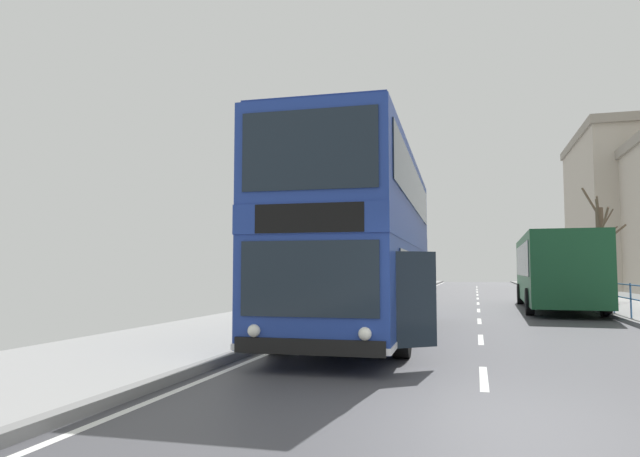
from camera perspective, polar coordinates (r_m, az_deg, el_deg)
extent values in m
cube|color=#434348|center=(6.44, 16.58, -18.74)|extent=(8.40, 140.00, 0.06)
cube|color=silver|center=(8.97, 16.25, -14.32)|extent=(0.12, 2.00, 0.00)
cube|color=silver|center=(13.72, 15.97, -10.74)|extent=(0.12, 2.00, 0.00)
cube|color=silver|center=(18.50, 15.84, -9.01)|extent=(0.12, 2.00, 0.00)
cube|color=silver|center=(23.29, 15.76, -7.99)|extent=(0.12, 2.00, 0.00)
cube|color=silver|center=(28.08, 15.71, -7.32)|extent=(0.12, 2.00, 0.00)
cube|color=silver|center=(32.87, 15.68, -6.84)|extent=(0.12, 2.00, 0.00)
cube|color=silver|center=(37.66, 15.65, -6.48)|extent=(0.12, 2.00, 0.00)
cube|color=silver|center=(42.46, 15.63, -6.21)|extent=(0.12, 2.00, 0.00)
cube|color=silver|center=(47.26, 15.61, -5.99)|extent=(0.12, 2.00, 0.00)
cube|color=silver|center=(52.05, 15.60, -5.81)|extent=(0.12, 2.00, 0.00)
cube|color=silver|center=(56.85, 15.59, -5.66)|extent=(0.12, 2.00, 0.00)
cube|color=silver|center=(7.50, -16.68, -16.36)|extent=(0.12, 133.00, 0.00)
cube|color=slate|center=(7.68, -18.97, -15.51)|extent=(0.20, 140.00, 0.14)
cube|color=navy|center=(13.77, 4.56, -5.65)|extent=(2.78, 10.71, 1.81)
cube|color=navy|center=(13.79, 4.53, -0.91)|extent=(2.79, 10.77, 0.47)
cube|color=navy|center=(13.89, 4.51, 3.47)|extent=(2.78, 10.71, 1.65)
cube|color=navy|center=(14.04, 4.49, 6.97)|extent=(2.69, 10.39, 0.08)
cube|color=#19232D|center=(8.55, -1.18, -5.10)|extent=(2.17, 0.09, 1.16)
cube|color=black|center=(8.58, -1.18, 1.08)|extent=(1.72, 0.08, 0.45)
cube|color=#19232D|center=(8.74, -1.16, 8.02)|extent=(2.17, 0.09, 1.25)
cube|color=black|center=(8.62, -1.20, -11.90)|extent=(2.34, 0.15, 0.24)
cube|color=silver|center=(13.82, 4.58, -9.15)|extent=(2.80, 10.77, 0.10)
cube|color=#19232D|center=(13.89, 9.82, -4.54)|extent=(0.27, 8.30, 0.94)
cube|color=#19232D|center=(13.76, 9.63, 3.93)|extent=(0.31, 9.58, 0.99)
cube|color=#19232D|center=(14.28, -0.22, -4.59)|extent=(0.27, 8.30, 0.94)
cube|color=#19232D|center=(14.16, -0.48, 3.65)|extent=(0.31, 9.58, 0.99)
sphere|color=white|center=(8.40, 4.57, -10.58)|extent=(0.21, 0.21, 0.20)
sphere|color=white|center=(8.84, -6.71, -10.24)|extent=(0.21, 0.21, 0.20)
cube|color=#19232D|center=(9.36, 9.57, -7.07)|extent=(0.67, 0.51, 1.56)
cube|color=black|center=(9.69, 7.68, -6.99)|extent=(0.13, 0.90, 1.56)
cylinder|color=black|center=(10.58, 8.26, -10.05)|extent=(0.33, 1.05, 1.04)
cylinder|color=black|center=(11.06, -4.20, -9.82)|extent=(0.33, 1.05, 1.04)
cylinder|color=black|center=(17.08, 10.38, -7.78)|extent=(0.33, 1.05, 1.04)
cylinder|color=black|center=(17.38, 2.51, -7.78)|extent=(0.33, 1.05, 1.04)
cube|color=#19512D|center=(24.91, 22.71, -3.82)|extent=(2.82, 10.57, 2.62)
cube|color=#19232D|center=(24.81, 19.74, -3.05)|extent=(0.26, 8.93, 1.26)
cube|color=#19232D|center=(25.07, 25.61, -2.89)|extent=(0.26, 8.93, 1.26)
cube|color=#19232D|center=(30.15, 21.70, -3.36)|extent=(2.18, 0.09, 1.57)
cylinder|color=black|center=(28.09, 19.63, -6.25)|extent=(0.31, 0.97, 0.96)
cylinder|color=black|center=(28.30, 24.59, -6.10)|extent=(0.31, 0.97, 0.96)
cylinder|color=black|center=(21.40, 20.45, -6.95)|extent=(0.31, 0.97, 0.96)
cylinder|color=black|center=(21.68, 26.94, -6.72)|extent=(0.31, 0.97, 0.96)
cylinder|color=#386BA8|center=(19.66, 28.95, -6.41)|extent=(0.05, 0.05, 1.06)
cylinder|color=#386BA8|center=(21.81, 27.60, -6.18)|extent=(0.05, 0.05, 1.06)
cylinder|color=#386BA8|center=(23.97, 26.48, -6.00)|extent=(0.05, 0.05, 1.06)
cylinder|color=#386BA8|center=(26.13, 25.56, -5.84)|extent=(0.05, 0.05, 1.06)
cylinder|color=#386BA8|center=(28.31, 24.77, -5.71)|extent=(0.05, 0.05, 1.06)
cylinder|color=#386BA8|center=(30.49, 24.10, -5.59)|extent=(0.05, 0.05, 1.06)
cylinder|color=#386BA8|center=(32.67, 23.52, -5.49)|extent=(0.05, 0.05, 1.06)
cylinder|color=#386BA8|center=(34.85, 23.01, -5.41)|extent=(0.05, 0.05, 1.06)
cylinder|color=#386BA8|center=(37.04, 22.56, -5.33)|extent=(0.05, 0.05, 1.06)
cylinder|color=#386BA8|center=(39.23, 22.16, -5.26)|extent=(0.05, 0.05, 1.06)
cylinder|color=#386BA8|center=(41.42, 21.81, -5.19)|extent=(0.05, 0.05, 1.06)
cylinder|color=#386BA8|center=(25.04, 25.97, -4.83)|extent=(0.04, 33.09, 0.04)
cylinder|color=#386BA8|center=(25.05, 26.00, -5.80)|extent=(0.04, 33.09, 0.04)
cylinder|color=brown|center=(31.48, 26.54, -2.25)|extent=(0.37, 0.37, 4.59)
cylinder|color=brown|center=(31.04, 26.82, 0.54)|extent=(0.32, 1.19, 1.48)
cylinder|color=brown|center=(31.90, 25.72, 2.42)|extent=(0.80, 0.77, 1.60)
cylinder|color=brown|center=(31.53, 27.01, 0.72)|extent=(0.68, 0.27, 1.14)
cylinder|color=brown|center=(31.50, 27.55, -0.58)|extent=(1.23, 0.37, 1.07)
cylinder|color=brown|center=(31.01, 27.19, -0.53)|extent=(0.62, 1.21, 0.73)
cylinder|color=brown|center=(31.27, 26.33, 1.89)|extent=(0.32, 0.78, 1.14)
cylinder|color=brown|center=(31.00, 26.30, 1.44)|extent=(0.44, 1.21, 1.27)
cube|color=#B2A899|center=(54.91, 29.38, 1.24)|extent=(9.19, 14.77, 12.59)
cube|color=gray|center=(55.87, 29.13, 8.04)|extent=(9.56, 15.36, 0.70)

